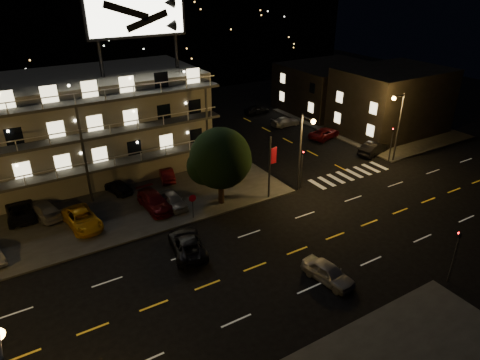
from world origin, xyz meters
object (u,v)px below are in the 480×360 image
road_car_east (328,273)px  road_car_west (187,244)px  tree (220,160)px  side_car_0 (374,148)px  lot_car_2 (82,219)px  lot_car_7 (44,210)px  lot_car_4 (173,200)px

road_car_east → road_car_west: 11.02m
tree → side_car_0: 22.05m
lot_car_2 → lot_car_7: size_ratio=1.10×
lot_car_2 → side_car_0: bearing=-8.9°
tree → lot_car_7: tree is taller
road_car_west → lot_car_7: bearing=-40.3°
tree → lot_car_2: 12.97m
lot_car_7 → road_car_east: (15.90, -19.68, -0.12)m
lot_car_2 → road_car_west: bearing=-58.3°
road_car_west → side_car_0: bearing=-154.8°
side_car_0 → road_car_west: bearing=90.5°
road_car_east → lot_car_4: bearing=99.8°
lot_car_7 → road_car_west: lot_car_7 is taller
lot_car_4 → road_car_east: lot_car_4 is taller
side_car_0 → lot_car_2: bearing=75.0°
side_car_0 → road_car_west: 28.43m
road_car_west → lot_car_4: bearing=-92.6°
lot_car_4 → lot_car_2: bearing=171.3°
lot_car_4 → road_car_west: 7.25m
tree → lot_car_4: (-4.16, 1.66, -3.74)m
side_car_0 → road_car_west: size_ratio=0.90×
lot_car_2 → side_car_0: lot_car_2 is taller
lot_car_7 → road_car_east: 25.30m
tree → side_car_0: (21.69, 1.26, -3.78)m
lot_car_2 → lot_car_7: bearing=119.8°
tree → lot_car_4: 5.83m
lot_car_2 → lot_car_4: 8.07m
lot_car_4 → road_car_east: 16.32m
lot_car_7 → road_car_west: size_ratio=0.89×
lot_car_4 → lot_car_7: (-10.58, 4.25, 0.01)m
side_car_0 → road_car_east: (-20.52, -15.03, -0.07)m
lot_car_7 → road_car_east: size_ratio=1.12×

